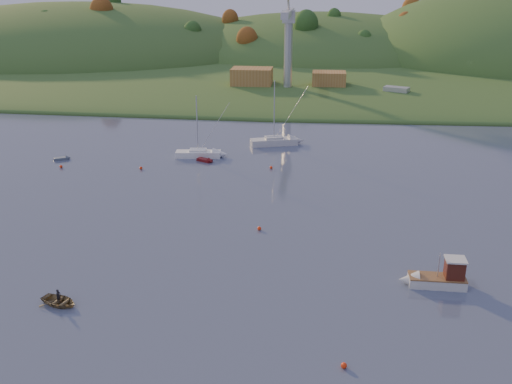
# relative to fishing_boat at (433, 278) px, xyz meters

# --- Properties ---
(far_shore) EXTENTS (620.00, 220.00, 1.50)m
(far_shore) POSITION_rel_fishing_boat_xyz_m (-22.74, 210.36, -0.93)
(far_shore) COLOR #2B5522
(far_shore) RESTS_ON ground
(shore_slope) EXTENTS (640.00, 150.00, 7.00)m
(shore_slope) POSITION_rel_fishing_boat_xyz_m (-22.74, 145.36, -0.93)
(shore_slope) COLOR #2B5522
(shore_slope) RESTS_ON ground
(hill_left) EXTENTS (170.00, 140.00, 44.00)m
(hill_left) POSITION_rel_fishing_boat_xyz_m (-112.74, 180.36, -0.93)
(hill_left) COLOR #2B5522
(hill_left) RESTS_ON ground
(hill_center) EXTENTS (140.00, 120.00, 36.00)m
(hill_center) POSITION_rel_fishing_boat_xyz_m (-12.74, 190.36, -0.93)
(hill_center) COLOR #2B5522
(hill_center) RESTS_ON ground
(hillside_trees) EXTENTS (280.00, 50.00, 32.00)m
(hillside_trees) POSITION_rel_fishing_boat_xyz_m (-22.74, 165.36, -0.93)
(hillside_trees) COLOR #234B1A
(hillside_trees) RESTS_ON ground
(wharf) EXTENTS (42.00, 16.00, 2.40)m
(wharf) POSITION_rel_fishing_boat_xyz_m (-17.74, 102.36, 0.27)
(wharf) COLOR slate
(wharf) RESTS_ON ground
(shed_west) EXTENTS (11.00, 8.00, 4.80)m
(shed_west) POSITION_rel_fishing_boat_xyz_m (-30.74, 103.36, 3.87)
(shed_west) COLOR #A46E36
(shed_west) RESTS_ON wharf
(shed_east) EXTENTS (9.00, 7.00, 4.00)m
(shed_east) POSITION_rel_fishing_boat_xyz_m (-9.74, 104.36, 3.47)
(shed_east) COLOR #A46E36
(shed_east) RESTS_ON wharf
(dock_crane) EXTENTS (3.20, 28.00, 20.30)m
(dock_crane) POSITION_rel_fishing_boat_xyz_m (-20.74, 98.75, 16.24)
(dock_crane) COLOR #B7B7BC
(dock_crane) RESTS_ON wharf
(fishing_boat) EXTENTS (6.65, 2.13, 4.23)m
(fishing_boat) POSITION_rel_fishing_boat_xyz_m (0.00, 0.00, 0.00)
(fishing_boat) COLOR silver
(fishing_boat) RESTS_ON ground
(sailboat_near) EXTENTS (8.07, 3.14, 10.92)m
(sailboat_near) POSITION_rel_fishing_boat_xyz_m (-33.10, 42.26, -0.22)
(sailboat_near) COLOR white
(sailboat_near) RESTS_ON ground
(sailboat_far) EXTENTS (9.24, 5.17, 12.28)m
(sailboat_far) POSITION_rel_fishing_boat_xyz_m (-20.43, 51.81, -0.15)
(sailboat_far) COLOR silver
(sailboat_far) RESTS_ON ground
(canoe) EXTENTS (4.50, 3.82, 0.79)m
(canoe) POSITION_rel_fishing_boat_xyz_m (-36.24, -7.72, -0.54)
(canoe) COLOR olive
(canoe) RESTS_ON ground
(paddler) EXTENTS (0.48, 0.59, 1.39)m
(paddler) POSITION_rel_fishing_boat_xyz_m (-36.24, -7.72, -0.24)
(paddler) COLOR black
(paddler) RESTS_ON ground
(red_tender) EXTENTS (3.37, 2.56, 1.10)m
(red_tender) POSITION_rel_fishing_boat_xyz_m (-30.96, 39.55, -0.70)
(red_tender) COLOR #610D10
(red_tender) RESTS_ON ground
(grey_dinghy) EXTENTS (3.03, 2.33, 1.07)m
(grey_dinghy) POSITION_rel_fishing_boat_xyz_m (-56.11, 38.26, -0.71)
(grey_dinghy) COLOR slate
(grey_dinghy) RESTS_ON ground
(work_vessel) EXTENTS (15.49, 10.72, 3.76)m
(work_vessel) POSITION_rel_fishing_boat_xyz_m (7.66, 97.79, 0.41)
(work_vessel) COLOR slate
(work_vessel) RESTS_ON ground
(buoy_0) EXTENTS (0.50, 0.50, 0.50)m
(buoy_0) POSITION_rel_fishing_boat_xyz_m (-9.40, -14.38, -0.68)
(buoy_0) COLOR #FF330D
(buoy_0) RESTS_ON ground
(buoy_1) EXTENTS (0.50, 0.50, 0.50)m
(buoy_1) POSITION_rel_fishing_boat_xyz_m (-19.00, 11.83, -0.68)
(buoy_1) COLOR #FF330D
(buoy_1) RESTS_ON ground
(buoy_2) EXTENTS (0.50, 0.50, 0.50)m
(buoy_2) POSITION_rel_fishing_boat_xyz_m (-54.60, 33.53, -0.68)
(buoy_2) COLOR #FF330D
(buoy_2) RESTS_ON ground
(buoy_3) EXTENTS (0.50, 0.50, 0.50)m
(buoy_3) POSITION_rel_fishing_boat_xyz_m (-41.08, 34.22, -0.68)
(buoy_3) COLOR #FF330D
(buoy_3) RESTS_ON ground
(buoy_4) EXTENTS (0.50, 0.50, 0.50)m
(buoy_4) POSITION_rel_fishing_boat_xyz_m (-19.68, 36.89, -0.68)
(buoy_4) COLOR #FF330D
(buoy_4) RESTS_ON ground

